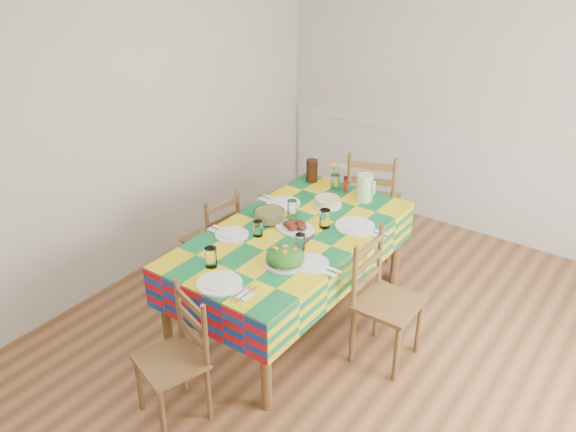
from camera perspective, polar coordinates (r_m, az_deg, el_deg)
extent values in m
cube|color=brown|center=(4.68, 5.89, -13.58)|extent=(4.50, 5.00, 0.04)
cube|color=#BDB6A6|center=(6.12, 18.81, 10.01)|extent=(4.50, 0.04, 2.70)
cube|color=#BDB6A6|center=(5.30, -15.17, 7.93)|extent=(0.04, 5.00, 2.70)
cube|color=silver|center=(6.21, 18.03, 5.97)|extent=(4.41, 0.06, 0.04)
cube|color=silver|center=(6.39, 17.50, 2.26)|extent=(4.41, 0.03, 0.90)
cylinder|color=brown|center=(4.56, -11.36, -9.05)|extent=(0.07, 0.07, 0.74)
cylinder|color=brown|center=(4.06, -2.09, -13.76)|extent=(0.07, 0.07, 0.74)
cylinder|color=brown|center=(5.75, 1.97, -0.20)|extent=(0.07, 0.07, 0.74)
cylinder|color=brown|center=(5.36, 10.11, -2.87)|extent=(0.07, 0.07, 0.74)
cube|color=brown|center=(4.66, 0.33, -1.81)|extent=(1.04, 1.98, 0.04)
cube|color=red|center=(4.65, 0.33, -1.55)|extent=(1.08, 2.02, 0.01)
cube|color=red|center=(5.02, -4.71, -1.38)|extent=(0.01, 2.02, 0.31)
cube|color=red|center=(4.49, 5.98, -5.30)|extent=(0.01, 2.02, 0.31)
cube|color=red|center=(4.09, -8.03, -9.11)|extent=(1.08, 0.01, 0.31)
cube|color=red|center=(5.49, 6.46, 1.17)|extent=(1.08, 0.01, 0.31)
cylinder|color=white|center=(4.06, -6.44, -6.28)|extent=(0.30, 0.30, 0.02)
cylinder|color=white|center=(4.06, -6.45, -6.15)|extent=(0.21, 0.21, 0.01)
cylinder|color=white|center=(4.22, -7.22, -3.86)|extent=(0.09, 0.09, 0.15)
cube|color=silver|center=(3.95, -4.22, -7.32)|extent=(0.11, 0.11, 0.01)
cube|color=silver|center=(3.96, -4.48, -7.14)|extent=(0.01, 0.19, 0.00)
cube|color=silver|center=(3.94, -3.97, -7.37)|extent=(0.01, 0.23, 0.00)
cylinder|color=white|center=(4.62, -5.26, -1.77)|extent=(0.26, 0.26, 0.01)
cylinder|color=white|center=(4.61, -5.27, -1.67)|extent=(0.18, 0.18, 0.01)
cylinder|color=white|center=(4.57, -2.83, -1.19)|extent=(0.07, 0.07, 0.12)
cube|color=silver|center=(4.72, -6.84, -1.21)|extent=(0.10, 0.10, 0.01)
cube|color=silver|center=(4.73, -7.02, -1.09)|extent=(0.16, 0.01, 0.00)
cube|color=silver|center=(4.71, -6.67, -1.22)|extent=(0.19, 0.01, 0.00)
cylinder|color=white|center=(5.06, -0.42, 1.17)|extent=(0.28, 0.28, 0.01)
cylinder|color=white|center=(5.06, -0.42, 1.28)|extent=(0.20, 0.20, 0.01)
cylinder|color=white|center=(4.85, 0.39, 0.73)|extent=(0.08, 0.08, 0.13)
cube|color=silver|center=(5.17, -2.10, 1.67)|extent=(0.10, 0.10, 0.01)
cube|color=silver|center=(5.18, -2.28, 1.78)|extent=(0.18, 0.01, 0.00)
cube|color=silver|center=(5.15, -1.91, 1.66)|extent=(0.21, 0.01, 0.00)
cylinder|color=white|center=(4.25, 2.07, -4.46)|extent=(0.27, 0.27, 0.01)
cylinder|color=white|center=(4.25, 2.07, -4.34)|extent=(0.19, 0.19, 0.01)
cylinder|color=white|center=(4.39, 1.13, -2.48)|extent=(0.07, 0.07, 0.13)
cube|color=silver|center=(4.17, 4.10, -5.25)|extent=(0.10, 0.10, 0.01)
cube|color=silver|center=(4.18, 3.87, -5.11)|extent=(0.17, 0.01, 0.00)
cube|color=silver|center=(4.16, 4.33, -5.28)|extent=(0.20, 0.01, 0.00)
cylinder|color=white|center=(4.74, 6.29, -0.97)|extent=(0.31, 0.31, 0.02)
cylinder|color=white|center=(4.74, 6.30, -0.85)|extent=(0.22, 0.22, 0.01)
cylinder|color=white|center=(4.69, 3.46, -0.25)|extent=(0.09, 0.09, 0.15)
cube|color=silver|center=(4.66, 8.46, -1.72)|extent=(0.11, 0.11, 0.01)
cube|color=silver|center=(4.67, 8.22, -1.58)|extent=(0.19, 0.01, 0.00)
cube|color=silver|center=(4.65, 8.71, -1.74)|extent=(0.23, 0.01, 0.00)
ellipsoid|color=white|center=(4.68, 0.65, -1.18)|extent=(0.33, 0.24, 0.02)
ellipsoid|color=black|center=(4.64, 1.25, -1.03)|extent=(0.09, 0.07, 0.05)
ellipsoid|color=black|center=(4.69, 1.16, -0.71)|extent=(0.09, 0.07, 0.05)
ellipsoid|color=black|center=(4.71, 0.44, -0.54)|extent=(0.09, 0.07, 0.05)
ellipsoid|color=black|center=(4.68, -0.01, -0.74)|extent=(0.09, 0.07, 0.05)
ellipsoid|color=black|center=(4.63, 0.40, -1.06)|extent=(0.09, 0.07, 0.05)
cylinder|color=white|center=(4.26, -0.27, -4.36)|extent=(0.30, 0.30, 0.01)
ellipsoid|color=#184711|center=(4.24, -0.27, -3.81)|extent=(0.27, 0.27, 0.12)
cube|color=orange|center=(4.21, -1.18, -3.03)|extent=(0.04, 0.03, 0.01)
cube|color=orange|center=(4.24, -0.25, -2.85)|extent=(0.04, 0.04, 0.01)
cube|color=orange|center=(4.17, -0.29, -3.36)|extent=(0.03, 0.04, 0.01)
cube|color=orange|center=(4.19, 0.65, -3.18)|extent=(0.04, 0.04, 0.01)
cylinder|color=white|center=(4.80, -1.78, 0.05)|extent=(0.24, 0.24, 0.09)
cylinder|color=tan|center=(4.80, -1.78, 0.06)|extent=(0.22, 0.22, 0.07)
cylinder|color=white|center=(5.06, 3.70, 1.06)|extent=(0.24, 0.24, 0.01)
cylinder|color=tan|center=(5.04, 3.71, 1.40)|extent=(0.21, 0.21, 0.06)
cube|color=black|center=(4.50, 0.86, -2.52)|extent=(0.13, 0.30, 0.01)
cube|color=black|center=(4.49, 1.57, -2.60)|extent=(0.06, 0.32, 0.01)
cylinder|color=white|center=(5.33, 4.43, 3.19)|extent=(0.08, 0.08, 0.13)
cylinder|color=#367A28|center=(5.32, 4.25, 3.72)|extent=(0.01, 0.01, 0.19)
ellipsoid|color=orange|center=(5.30, 3.98, 4.76)|extent=(0.06, 0.06, 0.02)
cylinder|color=#367A28|center=(5.31, 4.67, 3.66)|extent=(0.01, 0.01, 0.19)
ellipsoid|color=orange|center=(5.27, 5.04, 4.78)|extent=(0.06, 0.06, 0.02)
cylinder|color=#367A28|center=(5.30, 4.36, 3.61)|extent=(0.01, 0.01, 0.19)
ellipsoid|color=orange|center=(5.23, 4.26, 4.82)|extent=(0.06, 0.06, 0.02)
cylinder|color=red|center=(5.28, 5.38, 2.99)|extent=(0.04, 0.04, 0.15)
cylinder|color=#B0DB9B|center=(5.13, 7.20, 2.65)|extent=(0.14, 0.14, 0.23)
cylinder|color=black|center=(5.45, 2.25, 4.26)|extent=(0.10, 0.10, 0.20)
cube|color=white|center=(4.02, -7.21, -6.79)|extent=(0.07, 0.02, 0.02)
cylinder|color=brown|center=(4.27, -13.75, -15.05)|extent=(0.03, 0.03, 0.43)
cylinder|color=brown|center=(4.03, -11.66, -17.87)|extent=(0.03, 0.03, 0.43)
cylinder|color=brown|center=(4.35, -9.76, -13.53)|extent=(0.03, 0.03, 0.43)
cylinder|color=brown|center=(4.12, -7.45, -16.15)|extent=(0.03, 0.03, 0.43)
cube|color=brown|center=(4.04, -10.95, -13.24)|extent=(0.50, 0.49, 0.03)
cylinder|color=brown|center=(4.08, -10.15, -8.66)|extent=(0.03, 0.03, 0.48)
cylinder|color=brown|center=(3.83, -7.74, -11.18)|extent=(0.03, 0.03, 0.48)
cube|color=brown|center=(4.01, -8.89, -10.97)|extent=(0.33, 0.12, 0.05)
cube|color=brown|center=(3.93, -9.02, -9.55)|extent=(0.33, 0.12, 0.05)
cube|color=brown|center=(3.86, -9.16, -8.08)|extent=(0.33, 0.12, 0.05)
cylinder|color=brown|center=(6.05, 9.97, -0.41)|extent=(0.04, 0.04, 0.50)
cylinder|color=brown|center=(6.09, 6.24, 0.09)|extent=(0.04, 0.04, 0.50)
cylinder|color=brown|center=(5.72, 9.45, -2.13)|extent=(0.04, 0.04, 0.50)
cylinder|color=brown|center=(5.77, 5.51, -1.58)|extent=(0.04, 0.04, 0.50)
cube|color=brown|center=(5.78, 7.96, 1.35)|extent=(0.59, 0.57, 0.03)
cylinder|color=brown|center=(5.47, 9.85, 2.65)|extent=(0.04, 0.04, 0.56)
cylinder|color=brown|center=(5.52, 5.73, 3.18)|extent=(0.04, 0.04, 0.56)
cube|color=brown|center=(5.53, 7.71, 1.87)|extent=(0.39, 0.15, 0.06)
cube|color=brown|center=(5.47, 7.80, 3.23)|extent=(0.39, 0.15, 0.06)
cube|color=brown|center=(5.42, 7.90, 4.63)|extent=(0.39, 0.15, 0.06)
cylinder|color=brown|center=(5.61, -6.89, -2.97)|extent=(0.03, 0.03, 0.43)
cylinder|color=brown|center=(5.43, -9.57, -4.33)|extent=(0.03, 0.03, 0.43)
cylinder|color=brown|center=(5.41, -4.58, -4.14)|extent=(0.03, 0.03, 0.43)
cylinder|color=brown|center=(5.22, -7.28, -5.60)|extent=(0.03, 0.03, 0.43)
cube|color=brown|center=(5.30, -7.22, -2.14)|extent=(0.42, 0.44, 0.03)
cylinder|color=brown|center=(5.18, -4.70, 0.07)|extent=(0.03, 0.03, 0.48)
cylinder|color=brown|center=(4.98, -7.51, -1.29)|extent=(0.03, 0.03, 0.48)
cube|color=brown|center=(5.12, -6.03, -1.53)|extent=(0.05, 0.34, 0.05)
cube|color=brown|center=(5.06, -6.09, -0.31)|extent=(0.05, 0.34, 0.05)
cube|color=brown|center=(5.01, -6.16, 0.94)|extent=(0.05, 0.34, 0.05)
cylinder|color=brown|center=(4.41, 10.09, -12.62)|extent=(0.04, 0.04, 0.46)
cylinder|color=brown|center=(4.68, 12.14, -10.12)|extent=(0.04, 0.04, 0.46)
cylinder|color=brown|center=(4.53, 6.04, -11.08)|extent=(0.04, 0.04, 0.46)
cylinder|color=brown|center=(4.79, 8.29, -8.75)|extent=(0.04, 0.04, 0.46)
cube|color=brown|center=(4.45, 9.38, -8.10)|extent=(0.42, 0.44, 0.03)
cylinder|color=brown|center=(4.24, 6.25, -5.85)|extent=(0.04, 0.04, 0.52)
cylinder|color=brown|center=(4.53, 8.59, -3.70)|extent=(0.04, 0.04, 0.52)
cube|color=brown|center=(4.44, 7.38, -5.87)|extent=(0.02, 0.37, 0.05)
cube|color=brown|center=(4.37, 7.48, -4.40)|extent=(0.02, 0.37, 0.05)
cube|color=brown|center=(4.30, 7.59, -2.88)|extent=(0.02, 0.37, 0.05)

